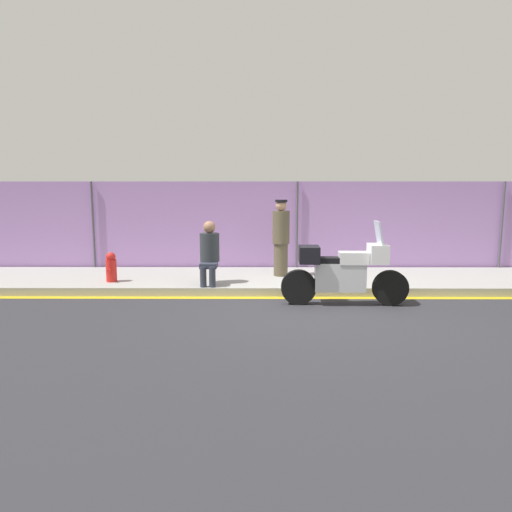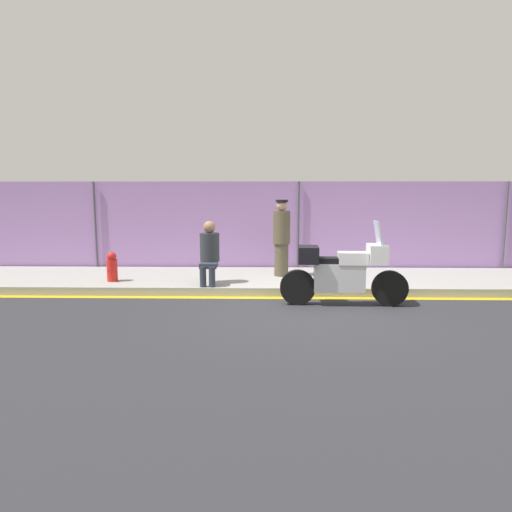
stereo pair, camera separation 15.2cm
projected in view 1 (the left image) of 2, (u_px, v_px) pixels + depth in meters
name	position (u px, v px, depth m)	size (l,w,h in m)	color
ground_plane	(313.00, 310.00, 7.96)	(120.00, 120.00, 0.00)	#2D2D33
sidewalk	(301.00, 280.00, 10.16)	(37.43, 2.50, 0.17)	#9E9E99
curb_paint_stripe	(307.00, 298.00, 8.84)	(37.43, 0.18, 0.01)	gold
storefront_fence	(297.00, 228.00, 11.33)	(35.56, 0.17, 2.29)	#AD7FC6
motorcycle	(343.00, 271.00, 8.23)	(2.30, 0.55, 1.53)	black
officer_standing	(281.00, 237.00, 10.13)	(0.38, 0.38, 1.70)	brown
person_seated_on_curb	(209.00, 250.00, 9.27)	(0.40, 0.67, 1.28)	#2D3342
fire_hydrant	(111.00, 267.00, 9.53)	(0.22, 0.27, 0.62)	red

